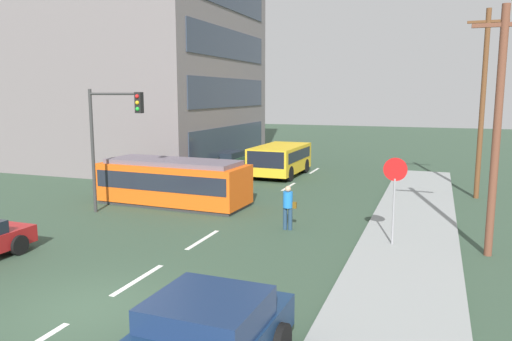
% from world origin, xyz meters
% --- Properties ---
extents(ground_plane, '(120.00, 120.00, 0.00)m').
position_xyz_m(ground_plane, '(0.00, 10.00, 0.00)').
color(ground_plane, '#334937').
extents(sidewalk_curb_right, '(3.20, 36.00, 0.14)m').
position_xyz_m(sidewalk_curb_right, '(6.80, 6.00, 0.07)').
color(sidewalk_curb_right, gray).
rests_on(sidewalk_curb_right, ground).
extents(lane_stripe_1, '(0.16, 2.40, 0.01)m').
position_xyz_m(lane_stripe_1, '(0.00, 2.00, 0.01)').
color(lane_stripe_1, silver).
rests_on(lane_stripe_1, ground).
extents(lane_stripe_2, '(0.16, 2.40, 0.01)m').
position_xyz_m(lane_stripe_2, '(0.00, 6.00, 0.01)').
color(lane_stripe_2, silver).
rests_on(lane_stripe_2, ground).
extents(lane_stripe_3, '(0.16, 2.40, 0.01)m').
position_xyz_m(lane_stripe_3, '(0.00, 16.59, 0.01)').
color(lane_stripe_3, silver).
rests_on(lane_stripe_3, ground).
extents(lane_stripe_4, '(0.16, 2.40, 0.01)m').
position_xyz_m(lane_stripe_4, '(0.00, 22.59, 0.01)').
color(lane_stripe_4, silver).
rests_on(lane_stripe_4, ground).
extents(corner_building, '(17.49, 14.48, 22.40)m').
position_xyz_m(corner_building, '(-14.50, 22.07, 11.20)').
color(corner_building, slate).
rests_on(corner_building, ground).
extents(streetcar_tram, '(6.97, 2.82, 2.08)m').
position_xyz_m(streetcar_tram, '(-3.74, 10.59, 1.08)').
color(streetcar_tram, '#E45512').
rests_on(streetcar_tram, ground).
extents(city_bus, '(2.65, 5.33, 1.88)m').
position_xyz_m(city_bus, '(-1.54, 19.90, 1.07)').
color(city_bus, gold).
rests_on(city_bus, ground).
extents(pedestrian_crossing, '(0.50, 0.36, 1.67)m').
position_xyz_m(pedestrian_crossing, '(2.42, 8.28, 0.94)').
color(pedestrian_crossing, navy).
rests_on(pedestrian_crossing, ground).
extents(parked_sedan_mid, '(2.03, 4.27, 1.19)m').
position_xyz_m(parked_sedan_mid, '(-5.33, 14.55, 0.62)').
color(parked_sedan_mid, maroon).
rests_on(parked_sedan_mid, ground).
extents(parked_sedan_far, '(2.08, 4.38, 1.19)m').
position_xyz_m(parked_sedan_far, '(-5.75, 21.44, 0.62)').
color(parked_sedan_far, '#2B5136').
rests_on(parked_sedan_far, ground).
extents(stop_sign, '(0.76, 0.07, 2.88)m').
position_xyz_m(stop_sign, '(6.30, 7.29, 2.19)').
color(stop_sign, gray).
rests_on(stop_sign, sidewalk_curb_right).
extents(traffic_light_mast, '(2.59, 0.33, 5.25)m').
position_xyz_m(traffic_light_mast, '(-5.19, 8.10, 3.65)').
color(traffic_light_mast, '#333333').
rests_on(traffic_light_mast, ground).
extents(utility_pole_near, '(1.80, 0.24, 7.67)m').
position_xyz_m(utility_pole_near, '(9.21, 7.59, 4.01)').
color(utility_pole_near, brown).
rests_on(utility_pole_near, ground).
extents(utility_pole_mid, '(1.80, 0.24, 8.97)m').
position_xyz_m(utility_pole_mid, '(9.46, 16.91, 4.67)').
color(utility_pole_mid, brown).
rests_on(utility_pole_mid, ground).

